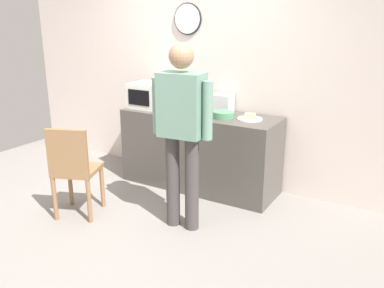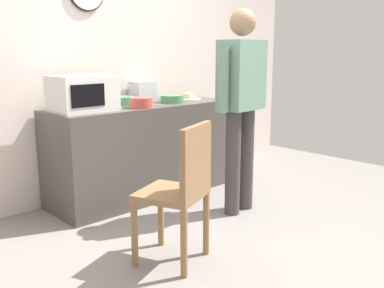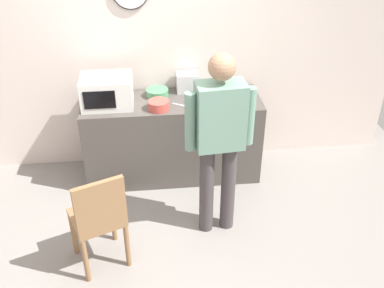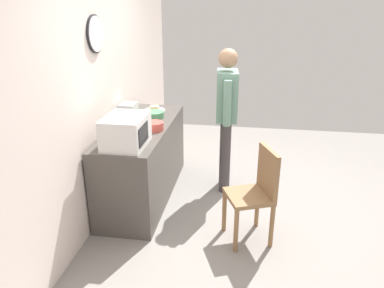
{
  "view_description": "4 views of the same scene",
  "coord_description": "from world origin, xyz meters",
  "views": [
    {
      "loc": [
        2.41,
        -2.69,
        1.92
      ],
      "look_at": [
        0.39,
        0.73,
        0.68
      ],
      "focal_mm": 37.87,
      "sensor_mm": 36.0,
      "label": 1
    },
    {
      "loc": [
        -2.3,
        -2.11,
        1.39
      ],
      "look_at": [
        0.44,
        0.78,
        0.54
      ],
      "focal_mm": 41.2,
      "sensor_mm": 36.0,
      "label": 2
    },
    {
      "loc": [
        -0.02,
        -2.85,
        2.9
      ],
      "look_at": [
        0.37,
        0.74,
        0.65
      ],
      "focal_mm": 41.47,
      "sensor_mm": 36.0,
      "label": 3
    },
    {
      "loc": [
        -3.64,
        0.04,
        2.21
      ],
      "look_at": [
        0.39,
        0.67,
        0.63
      ],
      "focal_mm": 34.41,
      "sensor_mm": 36.0,
      "label": 4
    }
  ],
  "objects": [
    {
      "name": "kitchen_counter",
      "position": [
        0.21,
        1.22,
        0.44
      ],
      "size": [
        1.83,
        0.62,
        0.89
      ],
      "primitive_type": "cube",
      "color": "#4C4742",
      "rests_on": "ground_plane"
    },
    {
      "name": "microwave",
      "position": [
        -0.43,
        1.19,
        1.04
      ],
      "size": [
        0.5,
        0.39,
        0.3
      ],
      "color": "silver",
      "rests_on": "kitchen_counter"
    },
    {
      "name": "sandwich_plate",
      "position": [
        0.81,
        1.23,
        0.91
      ],
      "size": [
        0.27,
        0.27,
        0.07
      ],
      "color": "white",
      "rests_on": "kitchen_counter"
    },
    {
      "name": "person_standing",
      "position": [
        0.55,
        0.29,
        1.02
      ],
      "size": [
        0.59,
        0.27,
        1.73
      ],
      "color": "#413B3D",
      "rests_on": "ground_plane"
    },
    {
      "name": "back_wall",
      "position": [
        -0.0,
        1.6,
        1.3
      ],
      "size": [
        5.4,
        0.13,
        2.6
      ],
      "color": "silver",
      "rests_on": "ground_plane"
    },
    {
      "name": "wooden_chair",
      "position": [
        -0.47,
        -0.09,
        0.52
      ],
      "size": [
        0.52,
        0.52,
        0.94
      ],
      "color": "olive",
      "rests_on": "ground_plane"
    },
    {
      "name": "toaster",
      "position": [
        0.39,
        1.44,
        0.99
      ],
      "size": [
        0.22,
        0.18,
        0.2
      ],
      "primitive_type": "cube",
      "color": "silver",
      "rests_on": "kitchen_counter"
    },
    {
      "name": "mixing_bowl",
      "position": [
        0.53,
        1.16,
        0.93
      ],
      "size": [
        0.23,
        0.23,
        0.07
      ],
      "primitive_type": "cylinder",
      "color": "#4C8E60",
      "rests_on": "kitchen_counter"
    },
    {
      "name": "fork_utensil",
      "position": [
        0.29,
        1.1,
        0.89
      ],
      "size": [
        0.15,
        0.11,
        0.01
      ],
      "primitive_type": "cube",
      "rotation": [
        0.0,
        0.0,
        2.56
      ],
      "color": "silver",
      "rests_on": "kitchen_counter"
    },
    {
      "name": "cereal_bowl",
      "position": [
        0.07,
        1.04,
        0.94
      ],
      "size": [
        0.21,
        0.21,
        0.09
      ],
      "primitive_type": "cylinder",
      "color": "#C64C42",
      "rests_on": "kitchen_counter"
    },
    {
      "name": "ground_plane",
      "position": [
        0.0,
        0.0,
        0.0
      ],
      "size": [
        6.0,
        6.0,
        0.0
      ],
      "primitive_type": "plane",
      "color": "gray"
    },
    {
      "name": "spoon_utensil",
      "position": [
        0.04,
        1.5,
        0.89
      ],
      "size": [
        0.11,
        0.15,
        0.01
      ],
      "primitive_type": "cube",
      "rotation": [
        0.0,
        0.0,
        2.16
      ],
      "color": "silver",
      "rests_on": "kitchen_counter"
    },
    {
      "name": "salad_bowl",
      "position": [
        0.07,
        1.34,
        0.93
      ],
      "size": [
        0.23,
        0.23,
        0.08
      ],
      "primitive_type": "cylinder",
      "color": "#4C8E60",
      "rests_on": "kitchen_counter"
    }
  ]
}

